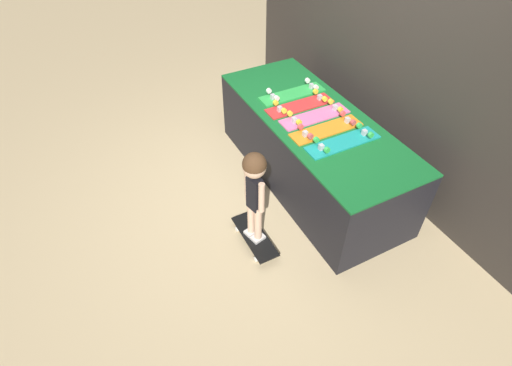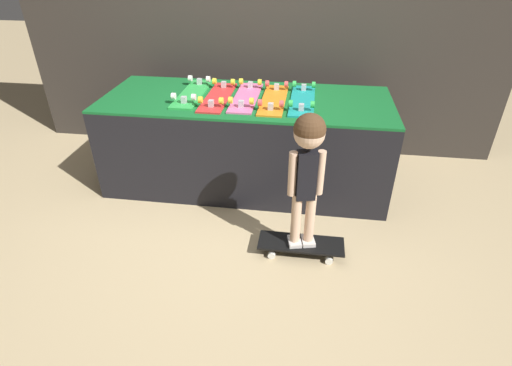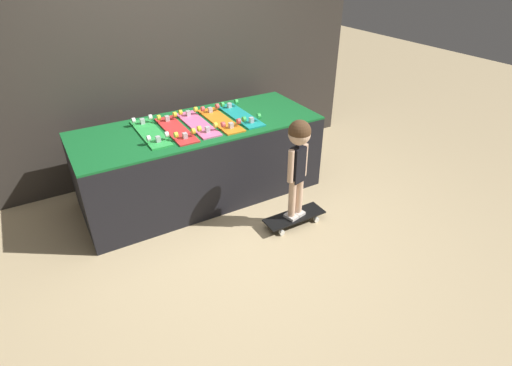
# 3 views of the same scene
# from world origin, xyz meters

# --- Properties ---
(ground_plane) EXTENTS (16.00, 16.00, 0.00)m
(ground_plane) POSITION_xyz_m (0.00, 0.00, 0.00)
(ground_plane) COLOR tan
(back_wall) EXTENTS (4.70, 0.10, 2.63)m
(back_wall) POSITION_xyz_m (0.00, 1.42, 1.32)
(back_wall) COLOR #332D28
(back_wall) RESTS_ON ground_plane
(display_rack) EXTENTS (2.39, 0.94, 0.79)m
(display_rack) POSITION_xyz_m (0.00, 0.64, 0.40)
(display_rack) COLOR black
(display_rack) RESTS_ON ground_plane
(skateboard_green_on_rack) EXTENTS (0.19, 0.72, 0.09)m
(skateboard_green_on_rack) POSITION_xyz_m (-0.46, 0.66, 0.81)
(skateboard_green_on_rack) COLOR green
(skateboard_green_on_rack) RESTS_ON display_rack
(skateboard_red_on_rack) EXTENTS (0.19, 0.72, 0.09)m
(skateboard_red_on_rack) POSITION_xyz_m (-0.23, 0.61, 0.81)
(skateboard_red_on_rack) COLOR red
(skateboard_red_on_rack) RESTS_ON display_rack
(skateboard_pink_on_rack) EXTENTS (0.19, 0.72, 0.09)m
(skateboard_pink_on_rack) POSITION_xyz_m (-0.00, 0.64, 0.81)
(skateboard_pink_on_rack) COLOR pink
(skateboard_pink_on_rack) RESTS_ON display_rack
(skateboard_orange_on_rack) EXTENTS (0.19, 0.72, 0.09)m
(skateboard_orange_on_rack) POSITION_xyz_m (0.23, 0.62, 0.81)
(skateboard_orange_on_rack) COLOR orange
(skateboard_orange_on_rack) RESTS_ON display_rack
(skateboard_teal_on_rack) EXTENTS (0.19, 0.72, 0.09)m
(skateboard_teal_on_rack) POSITION_xyz_m (0.46, 0.63, 0.81)
(skateboard_teal_on_rack) COLOR teal
(skateboard_teal_on_rack) RESTS_ON display_rack
(skateboard_on_floor) EXTENTS (0.60, 0.20, 0.09)m
(skateboard_on_floor) POSITION_xyz_m (0.54, -0.29, 0.07)
(skateboard_on_floor) COLOR black
(skateboard_on_floor) RESTS_ON ground_plane
(child) EXTENTS (0.23, 0.20, 0.97)m
(child) POSITION_xyz_m (0.54, -0.29, 0.77)
(child) COLOR silver
(child) RESTS_ON skateboard_on_floor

